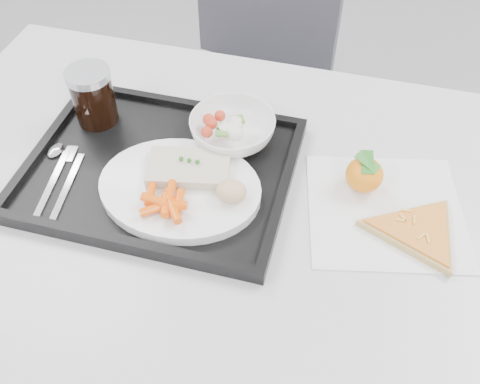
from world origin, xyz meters
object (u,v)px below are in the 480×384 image
object	(u,v)px
dinner_plate	(180,188)
chair	(256,65)
tray	(160,170)
cola_glass	(93,95)
salad_bowl	(233,129)
tangerine	(364,174)
pizza_slice	(418,231)
table	(230,224)

from	to	relation	value
dinner_plate	chair	bearing A→B (deg)	92.86
tray	cola_glass	xyz separation A→B (m)	(-0.16, 0.09, 0.06)
dinner_plate	cola_glass	distance (m)	0.25
salad_bowl	tangerine	distance (m)	0.24
chair	tangerine	bearing A→B (deg)	-61.32
dinner_plate	pizza_slice	distance (m)	0.38
tray	cola_glass	distance (m)	0.19
table	cola_glass	bearing A→B (deg)	157.93
tangerine	cola_glass	bearing A→B (deg)	175.80
chair	tray	xyz separation A→B (m)	(-0.02, -0.64, 0.22)
tray	tangerine	world-z (taller)	tangerine
cola_glass	tray	bearing A→B (deg)	-29.90
chair	dinner_plate	xyz separation A→B (m)	(0.03, -0.69, 0.24)
tangerine	pizza_slice	distance (m)	0.13
chair	cola_glass	size ratio (longest dim) A/B	8.61
dinner_plate	tangerine	size ratio (longest dim) A/B	3.57
dinner_plate	table	bearing A→B (deg)	12.05
salad_bowl	cola_glass	size ratio (longest dim) A/B	1.41
chair	salad_bowl	bearing A→B (deg)	-81.18
tray	tangerine	bearing A→B (deg)	8.83
table	tangerine	xyz separation A→B (m)	(0.21, 0.08, 0.10)
table	dinner_plate	distance (m)	0.12
dinner_plate	tangerine	world-z (taller)	tangerine
cola_glass	dinner_plate	bearing A→B (deg)	-32.74
pizza_slice	tangerine	bearing A→B (deg)	141.14
cola_glass	salad_bowl	bearing A→B (deg)	2.35
table	salad_bowl	size ratio (longest dim) A/B	7.89
table	chair	distance (m)	0.70
tangerine	pizza_slice	size ratio (longest dim) A/B	0.37
salad_bowl	pizza_slice	bearing A→B (deg)	-20.37
table	dinner_plate	size ratio (longest dim) A/B	4.44
table	salad_bowl	world-z (taller)	salad_bowl
dinner_plate	salad_bowl	distance (m)	0.15
salad_bowl	pizza_slice	world-z (taller)	salad_bowl
tray	pizza_slice	bearing A→B (deg)	-3.13
tangerine	pizza_slice	bearing A→B (deg)	-38.86
cola_glass	table	bearing A→B (deg)	-22.07
tray	pizza_slice	xyz separation A→B (m)	(0.44, -0.02, 0.00)
tangerine	table	bearing A→B (deg)	-158.95
pizza_slice	cola_glass	bearing A→B (deg)	169.16
dinner_plate	pizza_slice	bearing A→B (deg)	3.05
chair	cola_glass	xyz separation A→B (m)	(-0.17, -0.55, 0.28)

